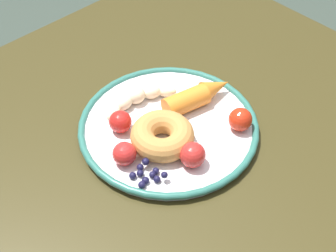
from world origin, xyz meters
TOP-DOWN VIEW (x-y plane):
  - dining_table at (0.00, 0.00)m, footprint 0.93×0.81m
  - plate at (0.00, 0.01)m, footprint 0.31×0.31m
  - banana at (-0.00, -0.07)m, footprint 0.14×0.06m
  - carrot_orange at (-0.08, 0.00)m, footprint 0.14×0.07m
  - donut at (0.04, 0.03)m, footprint 0.15×0.15m
  - blueberry_pile at (0.10, 0.07)m, footprint 0.05×0.05m
  - tomato_near at (0.06, -0.04)m, footprint 0.04×0.04m
  - tomato_mid at (-0.08, 0.10)m, footprint 0.04×0.04m
  - tomato_far at (0.11, 0.02)m, footprint 0.04×0.04m
  - tomato_extra at (0.03, 0.10)m, footprint 0.04×0.04m

SIDE VIEW (x-z plane):
  - dining_table at x=0.00m, z-range 0.25..0.96m
  - plate at x=0.00m, z-range 0.70..0.72m
  - blueberry_pile at x=0.10m, z-range 0.71..0.73m
  - banana at x=0.00m, z-range 0.71..0.74m
  - carrot_orange at x=-0.08m, z-range 0.71..0.75m
  - tomato_far at x=0.11m, z-range 0.71..0.75m
  - tomato_near at x=0.06m, z-range 0.71..0.75m
  - donut at x=0.04m, z-range 0.71..0.75m
  - tomato_mid at x=-0.08m, z-range 0.71..0.75m
  - tomato_extra at x=0.03m, z-range 0.71..0.75m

